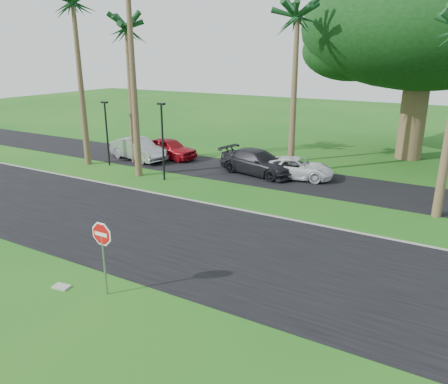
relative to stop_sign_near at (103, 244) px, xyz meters
name	(u,v)px	position (x,y,z in m)	size (l,w,h in m)	color
ground	(154,255)	(-0.50, 3.00, -1.77)	(120.00, 120.00, 0.00)	#165916
road	(184,236)	(-0.50, 5.00, -1.76)	(120.00, 8.00, 0.02)	black
parking_strip	(281,178)	(-0.50, 15.50, -1.76)	(120.00, 5.00, 0.02)	black
curb	(230,208)	(-0.50, 9.05, -1.74)	(120.00, 0.12, 0.06)	gray
stop_sign_near	(103,244)	(0.00, 0.00, 0.00)	(1.05, 0.07, 2.62)	gray
palm_left_far	(73,7)	(-13.50, 12.00, 8.36)	(5.00, 5.00, 11.50)	brown
palm_left_mid	(127,32)	(-11.00, 14.00, 6.90)	(5.00, 5.00, 10.00)	brown
palm_center	(297,21)	(-0.50, 17.00, 7.39)	(5.00, 5.00, 10.50)	brown
canopy_tree	(425,28)	(5.50, 25.00, 7.17)	(16.50, 16.50, 13.12)	brown
streetlight_left	(107,129)	(-12.00, 12.50, 0.72)	(0.45, 0.25, 4.34)	black
streetlight_right	(163,137)	(-6.50, 11.50, 0.88)	(0.45, 0.25, 4.64)	black
car_silver	(138,149)	(-11.27, 14.69, -0.99)	(1.65, 4.75, 1.56)	#9E9FA4
car_red	(169,148)	(-9.63, 16.20, -1.03)	(1.75, 4.35, 1.48)	maroon
car_dark	(258,162)	(-2.13, 15.52, -1.01)	(2.14, 5.27, 1.53)	black
car_minivan	(296,168)	(0.31, 15.86, -1.14)	(2.12, 4.59, 1.28)	white
utility_slab	(61,287)	(-1.60, -0.46, -1.74)	(0.55, 0.35, 0.06)	#9D9D95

